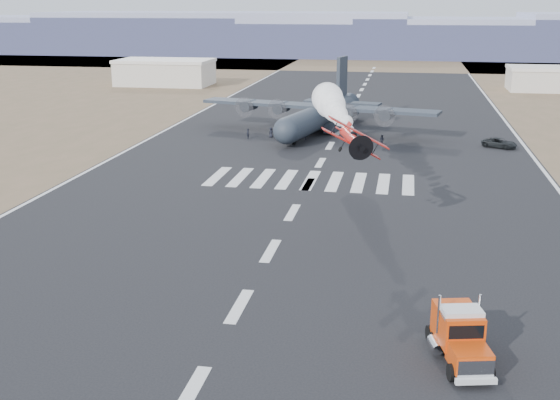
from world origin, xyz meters
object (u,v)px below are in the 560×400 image
(hangar_left, at_px, (165,72))
(support_vehicle, at_px, (500,143))
(crew_b, at_px, (284,132))
(crew_d, at_px, (284,135))
(crew_h, at_px, (382,140))
(crew_a, at_px, (306,134))
(hangar_right, at_px, (550,79))
(semi_truck, at_px, (460,334))
(transport_aircraft, at_px, (321,114))
(crew_f, at_px, (292,133))
(aerobatic_biplane, at_px, (352,139))
(crew_c, at_px, (271,132))
(crew_e, at_px, (271,132))
(crew_g, at_px, (248,134))

(hangar_left, distance_m, support_vehicle, 104.40)
(crew_b, relative_size, crew_d, 0.91)
(hangar_left, height_order, support_vehicle, hangar_left)
(crew_h, bearing_deg, crew_a, 19.81)
(hangar_right, bearing_deg, crew_b, -126.83)
(semi_truck, bearing_deg, crew_h, 83.27)
(transport_aircraft, distance_m, crew_d, 10.78)
(crew_d, xyz_separation_m, crew_f, (0.77, 2.87, -0.11))
(transport_aircraft, distance_m, crew_b, 8.31)
(hangar_right, distance_m, support_vehicle, 77.67)
(aerobatic_biplane, xyz_separation_m, crew_b, (-14.79, 48.77, -8.61))
(crew_a, height_order, crew_h, crew_a)
(crew_b, bearing_deg, crew_d, 148.19)
(hangar_right, height_order, crew_c, hangar_right)
(semi_truck, height_order, crew_f, semi_truck)
(transport_aircraft, distance_m, crew_h, 14.66)
(support_vehicle, xyz_separation_m, crew_d, (-33.13, -0.77, 0.21))
(semi_truck, relative_size, support_vehicle, 1.53)
(crew_e, distance_m, crew_h, 18.26)
(crew_b, distance_m, crew_h, 16.33)
(crew_e, bearing_deg, hangar_right, -104.70)
(support_vehicle, xyz_separation_m, crew_f, (-32.36, 2.10, 0.11))
(transport_aircraft, relative_size, crew_a, 23.06)
(support_vehicle, relative_size, crew_a, 2.94)
(crew_f, relative_size, crew_h, 1.06)
(hangar_left, xyz_separation_m, crew_h, (59.80, -70.81, -2.62))
(aerobatic_biplane, xyz_separation_m, crew_h, (1.16, 45.26, -8.68))
(crew_d, height_order, crew_g, crew_d)
(aerobatic_biplane, bearing_deg, semi_truck, -80.12)
(aerobatic_biplane, bearing_deg, crew_b, 95.57)
(hangar_right, distance_m, transport_aircraft, 82.32)
(hangar_left, distance_m, hangar_right, 98.13)
(crew_h, bearing_deg, aerobatic_biplane, 118.38)
(crew_d, bearing_deg, hangar_left, 81.18)
(crew_c, relative_size, crew_e, 0.95)
(hangar_right, distance_m, crew_f, 89.97)
(crew_c, bearing_deg, hangar_right, 158.94)
(support_vehicle, relative_size, crew_h, 3.31)
(transport_aircraft, height_order, crew_d, transport_aircraft)
(crew_g, bearing_deg, crew_e, 82.13)
(semi_truck, xyz_separation_m, crew_c, (-25.61, 70.68, -0.93))
(hangar_right, height_order, aerobatic_biplane, aerobatic_biplane)
(semi_truck, height_order, crew_a, semi_truck)
(transport_aircraft, height_order, crew_b, transport_aircraft)
(crew_c, distance_m, crew_f, 3.53)
(hangar_left, relative_size, crew_a, 13.88)
(aerobatic_biplane, xyz_separation_m, crew_f, (-13.48, 48.28, -8.64))
(aerobatic_biplane, relative_size, crew_d, 3.14)
(aerobatic_biplane, distance_m, crew_b, 51.69)
(support_vehicle, xyz_separation_m, crew_h, (-17.72, -0.92, 0.06))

